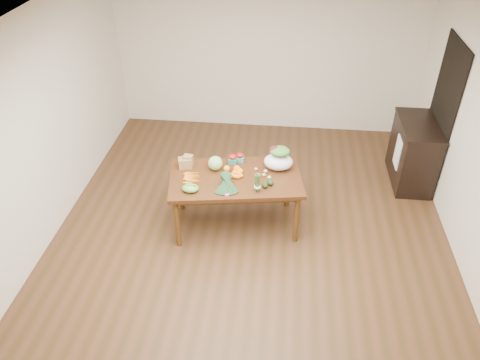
# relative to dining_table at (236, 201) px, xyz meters

# --- Properties ---
(floor) EXTENTS (6.00, 6.00, 0.00)m
(floor) POSITION_rel_dining_table_xyz_m (0.21, -0.27, -0.38)
(floor) COLOR #4F2F1B
(floor) RESTS_ON ground
(ceiling) EXTENTS (5.00, 6.00, 0.02)m
(ceiling) POSITION_rel_dining_table_xyz_m (0.21, -0.27, 2.33)
(ceiling) COLOR white
(ceiling) RESTS_ON room_walls
(room_walls) EXTENTS (5.02, 6.02, 2.70)m
(room_walls) POSITION_rel_dining_table_xyz_m (0.21, -0.27, 0.97)
(room_walls) COLOR silver
(room_walls) RESTS_ON floor
(dining_table) EXTENTS (1.74, 1.14, 0.75)m
(dining_table) POSITION_rel_dining_table_xyz_m (0.00, 0.00, 0.00)
(dining_table) COLOR #43270F
(dining_table) RESTS_ON floor
(doorway_dark) EXTENTS (0.02, 1.00, 2.10)m
(doorway_dark) POSITION_rel_dining_table_xyz_m (2.69, 1.33, 0.68)
(doorway_dark) COLOR black
(doorway_dark) RESTS_ON floor
(cabinet) EXTENTS (0.52, 1.02, 0.94)m
(cabinet) POSITION_rel_dining_table_xyz_m (2.43, 1.27, 0.10)
(cabinet) COLOR black
(cabinet) RESTS_ON floor
(dish_towel) EXTENTS (0.02, 0.28, 0.45)m
(dish_towel) POSITION_rel_dining_table_xyz_m (2.17, 1.13, 0.18)
(dish_towel) COLOR white
(dish_towel) RESTS_ON cabinet
(paper_bag) EXTENTS (0.25, 0.22, 0.16)m
(paper_bag) POSITION_rel_dining_table_xyz_m (-0.66, 0.15, 0.45)
(paper_bag) COLOR olive
(paper_bag) RESTS_ON dining_table
(cabbage) EXTENTS (0.18, 0.18, 0.18)m
(cabbage) POSITION_rel_dining_table_xyz_m (-0.27, 0.14, 0.47)
(cabbage) COLOR #99BD6D
(cabbage) RESTS_ON dining_table
(strawberry_basket_a) EXTENTS (0.12, 0.12, 0.10)m
(strawberry_basket_a) POSITION_rel_dining_table_xyz_m (-0.07, 0.31, 0.42)
(strawberry_basket_a) COLOR red
(strawberry_basket_a) RESTS_ON dining_table
(strawberry_basket_b) EXTENTS (0.11, 0.11, 0.09)m
(strawberry_basket_b) POSITION_rel_dining_table_xyz_m (0.02, 0.37, 0.42)
(strawberry_basket_b) COLOR red
(strawberry_basket_b) RESTS_ON dining_table
(orange_a) EXTENTS (0.08, 0.08, 0.08)m
(orange_a) POSITION_rel_dining_table_xyz_m (-0.12, 0.11, 0.42)
(orange_a) COLOR #FFA00F
(orange_a) RESTS_ON dining_table
(orange_b) EXTENTS (0.09, 0.09, 0.09)m
(orange_b) POSITION_rel_dining_table_xyz_m (0.00, 0.12, 0.42)
(orange_b) COLOR orange
(orange_b) RESTS_ON dining_table
(orange_c) EXTENTS (0.08, 0.08, 0.08)m
(orange_c) POSITION_rel_dining_table_xyz_m (0.05, 0.07, 0.41)
(orange_c) COLOR orange
(orange_c) RESTS_ON dining_table
(mandarin_cluster) EXTENTS (0.21, 0.21, 0.09)m
(mandarin_cluster) POSITION_rel_dining_table_xyz_m (0.00, 0.00, 0.42)
(mandarin_cluster) COLOR #FF640F
(mandarin_cluster) RESTS_ON dining_table
(carrots) EXTENTS (0.26, 0.28, 0.03)m
(carrots) POSITION_rel_dining_table_xyz_m (-0.52, -0.09, 0.39)
(carrots) COLOR orange
(carrots) RESTS_ON dining_table
(snap_pea_bag) EXTENTS (0.20, 0.15, 0.09)m
(snap_pea_bag) POSITION_rel_dining_table_xyz_m (-0.49, -0.35, 0.42)
(snap_pea_bag) COLOR #62AA39
(snap_pea_bag) RESTS_ON dining_table
(kale_bunch) EXTENTS (0.38, 0.45, 0.16)m
(kale_bunch) POSITION_rel_dining_table_xyz_m (-0.07, -0.29, 0.45)
(kale_bunch) COLOR black
(kale_bunch) RESTS_ON dining_table
(asparagus_bundle) EXTENTS (0.10, 0.13, 0.26)m
(asparagus_bundle) POSITION_rel_dining_table_xyz_m (0.29, -0.27, 0.50)
(asparagus_bundle) COLOR #407033
(asparagus_bundle) RESTS_ON dining_table
(potato_a) EXTENTS (0.05, 0.04, 0.04)m
(potato_a) POSITION_rel_dining_table_xyz_m (0.28, 0.05, 0.39)
(potato_a) COLOR tan
(potato_a) RESTS_ON dining_table
(potato_b) EXTENTS (0.05, 0.04, 0.04)m
(potato_b) POSITION_rel_dining_table_xyz_m (0.35, 0.05, 0.40)
(potato_b) COLOR tan
(potato_b) RESTS_ON dining_table
(potato_c) EXTENTS (0.05, 0.04, 0.04)m
(potato_c) POSITION_rel_dining_table_xyz_m (0.36, 0.13, 0.40)
(potato_c) COLOR #DDB27F
(potato_c) RESTS_ON dining_table
(potato_d) EXTENTS (0.05, 0.04, 0.04)m
(potato_d) POSITION_rel_dining_table_xyz_m (0.24, 0.17, 0.39)
(potato_d) COLOR #D2BA79
(potato_d) RESTS_ON dining_table
(potato_e) EXTENTS (0.05, 0.04, 0.04)m
(potato_e) POSITION_rel_dining_table_xyz_m (0.42, 0.00, 0.40)
(potato_e) COLOR #D5C87B
(potato_e) RESTS_ON dining_table
(avocado_a) EXTENTS (0.09, 0.11, 0.06)m
(avocado_a) POSITION_rel_dining_table_xyz_m (0.37, -0.18, 0.41)
(avocado_a) COLOR black
(avocado_a) RESTS_ON dining_table
(avocado_b) EXTENTS (0.10, 0.12, 0.07)m
(avocado_b) POSITION_rel_dining_table_xyz_m (0.43, -0.12, 0.41)
(avocado_b) COLOR black
(avocado_b) RESTS_ON dining_table
(salad_bag) EXTENTS (0.40, 0.33, 0.28)m
(salad_bag) POSITION_rel_dining_table_xyz_m (0.51, 0.24, 0.52)
(salad_bag) COLOR white
(salad_bag) RESTS_ON dining_table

